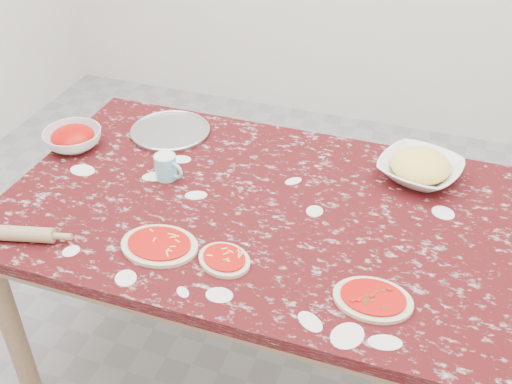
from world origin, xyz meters
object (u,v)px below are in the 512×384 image
(worktable, at_px, (256,225))
(sauce_bowl, at_px, (73,139))
(pizza_tray, at_px, (170,132))
(flour_mug, at_px, (166,167))
(rolling_pin, at_px, (16,234))
(cheese_bowl, at_px, (420,170))

(worktable, height_order, sauce_bowl, sauce_bowl)
(pizza_tray, xyz_separation_m, flour_mug, (0.12, -0.27, 0.04))
(rolling_pin, bearing_deg, flour_mug, 57.69)
(worktable, bearing_deg, cheese_bowl, 34.53)
(pizza_tray, distance_m, sauce_bowl, 0.35)
(sauce_bowl, height_order, rolling_pin, sauce_bowl)
(worktable, distance_m, rolling_pin, 0.73)
(sauce_bowl, height_order, flour_mug, flour_mug)
(pizza_tray, distance_m, cheese_bowl, 0.92)
(sauce_bowl, bearing_deg, flour_mug, -9.49)
(pizza_tray, relative_size, rolling_pin, 1.26)
(cheese_bowl, height_order, flour_mug, flour_mug)
(sauce_bowl, bearing_deg, cheese_bowl, 9.83)
(cheese_bowl, relative_size, rolling_pin, 1.15)
(worktable, bearing_deg, pizza_tray, 145.01)
(pizza_tray, relative_size, flour_mug, 2.68)
(pizza_tray, bearing_deg, flour_mug, -66.30)
(sauce_bowl, distance_m, rolling_pin, 0.52)
(cheese_bowl, bearing_deg, pizza_tray, -179.66)
(sauce_bowl, bearing_deg, pizza_tray, 35.35)
(cheese_bowl, bearing_deg, rolling_pin, -146.42)
(pizza_tray, relative_size, sauce_bowl, 1.41)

